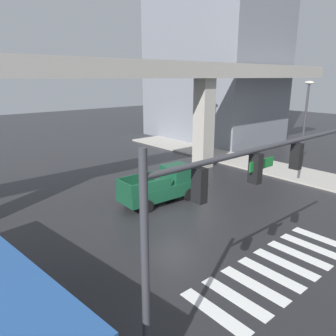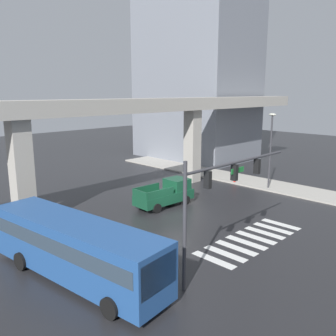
# 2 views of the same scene
# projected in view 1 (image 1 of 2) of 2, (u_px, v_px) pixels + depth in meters

# --- Properties ---
(ground_plane) EXTENTS (120.00, 120.00, 0.00)m
(ground_plane) POSITION_uv_depth(u_px,v_px,m) (173.00, 218.00, 17.74)
(ground_plane) COLOR #232326
(crosswalk_stripes) EXTENTS (8.25, 2.80, 0.01)m
(crosswalk_stripes) POSITION_uv_depth(u_px,v_px,m) (278.00, 269.00, 13.02)
(crosswalk_stripes) COLOR silver
(crosswalk_stripes) RESTS_ON ground
(elevated_overpass) EXTENTS (53.66, 2.28, 8.61)m
(elevated_overpass) POSITION_uv_depth(u_px,v_px,m) (109.00, 79.00, 20.31)
(elevated_overpass) COLOR #ADA89E
(elevated_overpass) RESTS_ON ground
(office_building) EXTENTS (10.53, 15.22, 28.70)m
(office_building) POSITION_uv_depth(u_px,v_px,m) (215.00, 16.00, 37.74)
(office_building) COLOR gray
(office_building) RESTS_ON ground
(sidewalk_east) EXTENTS (4.00, 36.00, 0.15)m
(sidewalk_east) POSITION_uv_depth(u_px,v_px,m) (272.00, 168.00, 27.22)
(sidewalk_east) COLOR #ADA89E
(sidewalk_east) RESTS_ON ground
(pickup_truck) EXTENTS (5.18, 2.27, 2.08)m
(pickup_truck) POSITION_uv_depth(u_px,v_px,m) (164.00, 186.00, 19.97)
(pickup_truck) COLOR #14472D
(pickup_truck) RESTS_ON ground
(traffic_signal_mast) EXTENTS (8.69, 0.32, 6.20)m
(traffic_signal_mast) POSITION_uv_depth(u_px,v_px,m) (228.00, 196.00, 8.25)
(traffic_signal_mast) COLOR #38383D
(traffic_signal_mast) RESTS_ON ground
(street_lamp_near_corner) EXTENTS (0.44, 0.70, 7.24)m
(street_lamp_near_corner) POSITION_uv_depth(u_px,v_px,m) (305.00, 119.00, 23.04)
(street_lamp_near_corner) COLOR #38383D
(street_lamp_near_corner) RESTS_ON ground
(street_lamp_mid_block) EXTENTS (0.44, 0.70, 7.24)m
(street_lamp_mid_block) POSITION_uv_depth(u_px,v_px,m) (204.00, 109.00, 30.28)
(street_lamp_mid_block) COLOR #38383D
(street_lamp_mid_block) RESTS_ON ground
(fire_hydrant) EXTENTS (0.24, 0.24, 0.85)m
(fire_hydrant) POSITION_uv_depth(u_px,v_px,m) (255.00, 166.00, 26.56)
(fire_hydrant) COLOR red
(fire_hydrant) RESTS_ON ground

